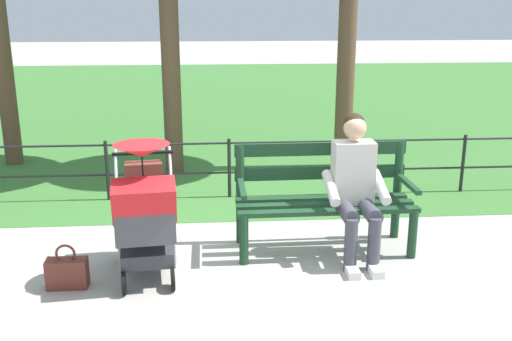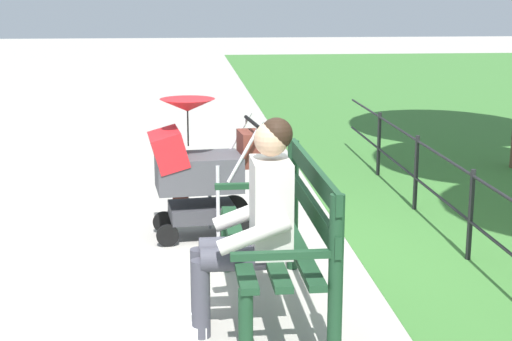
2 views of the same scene
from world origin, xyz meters
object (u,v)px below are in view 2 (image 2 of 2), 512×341
object	(u,v)px
park_bench	(285,231)
person_on_bench	(252,219)
stroller	(198,167)
handbag	(181,203)

from	to	relation	value
park_bench	person_on_bench	size ratio (longest dim) A/B	1.26
stroller	handbag	bearing A→B (deg)	13.36
person_on_bench	handbag	distance (m)	2.51
stroller	park_bench	bearing A→B (deg)	-161.77
person_on_bench	stroller	world-z (taller)	person_on_bench
park_bench	stroller	size ratio (longest dim) A/B	1.40
handbag	person_on_bench	bearing A→B (deg)	-169.76
park_bench	person_on_bench	distance (m)	0.36
person_on_bench	stroller	xyz separation A→B (m)	(1.79, 0.29, -0.08)
park_bench	handbag	distance (m)	2.31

